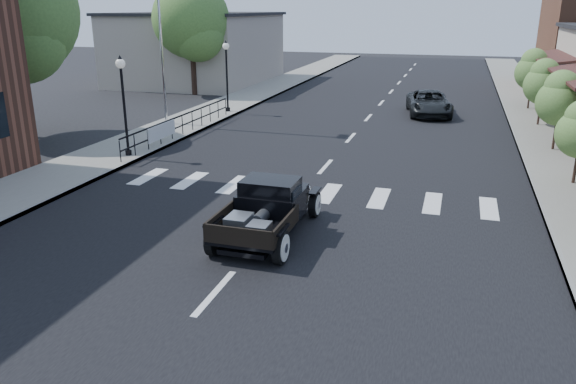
# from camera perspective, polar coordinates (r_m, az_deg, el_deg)

# --- Properties ---
(ground) EXTENTS (120.00, 120.00, 0.00)m
(ground) POSITION_cam_1_polar(r_m,az_deg,el_deg) (14.34, -2.59, -4.78)
(ground) COLOR black
(ground) RESTS_ON ground
(road) EXTENTS (14.00, 80.00, 0.02)m
(road) POSITION_cam_1_polar(r_m,az_deg,el_deg) (28.35, 7.52, 6.75)
(road) COLOR black
(road) RESTS_ON ground
(road_markings) EXTENTS (12.00, 60.00, 0.06)m
(road_markings) POSITION_cam_1_polar(r_m,az_deg,el_deg) (23.54, 5.48, 4.42)
(road_markings) COLOR silver
(road_markings) RESTS_ON ground
(sidewalk_left) EXTENTS (3.00, 80.00, 0.15)m
(sidewalk_left) POSITION_cam_1_polar(r_m,az_deg,el_deg) (30.82, -8.39, 7.76)
(sidewalk_left) COLOR gray
(sidewalk_left) RESTS_ON ground
(sidewalk_right) EXTENTS (3.00, 80.00, 0.15)m
(sidewalk_right) POSITION_cam_1_polar(r_m,az_deg,el_deg) (28.28, 24.82, 5.32)
(sidewalk_right) COLOR gray
(sidewalk_right) RESTS_ON ground
(low_building_left) EXTENTS (10.00, 12.00, 5.00)m
(low_building_left) POSITION_cam_1_polar(r_m,az_deg,el_deg) (44.96, -9.14, 14.12)
(low_building_left) COLOR #ADA091
(low_building_left) RESTS_ON ground
(railing) EXTENTS (0.08, 10.00, 1.00)m
(railing) POSITION_cam_1_polar(r_m,az_deg,el_deg) (25.79, -10.69, 6.89)
(railing) COLOR black
(railing) RESTS_ON sidewalk_left
(banner) EXTENTS (0.04, 2.20, 0.60)m
(banner) POSITION_cam_1_polar(r_m,az_deg,el_deg) (24.08, -12.65, 5.47)
(banner) COLOR silver
(banner) RESTS_ON sidewalk_left
(lamp_post_b) EXTENTS (0.36, 0.36, 3.77)m
(lamp_post_b) POSITION_cam_1_polar(r_m,az_deg,el_deg) (22.29, -16.30, 8.34)
(lamp_post_b) COLOR black
(lamp_post_b) RESTS_ON sidewalk_left
(lamp_post_c) EXTENTS (0.36, 0.36, 3.77)m
(lamp_post_c) POSITION_cam_1_polar(r_m,az_deg,el_deg) (31.07, -6.23, 11.60)
(lamp_post_c) COLOR black
(lamp_post_c) RESTS_ON sidewalk_left
(flagpole) EXTENTS (0.12, 0.12, 11.45)m
(flagpole) POSITION_cam_1_polar(r_m,az_deg,el_deg) (27.97, -13.04, 18.40)
(flagpole) COLOR silver
(flagpole) RESTS_ON sidewalk_left
(big_tree_near) EXTENTS (5.62, 5.62, 8.26)m
(big_tree_near) POSITION_cam_1_polar(r_m,az_deg,el_deg) (27.55, -25.99, 13.44)
(big_tree_near) COLOR #466D2E
(big_tree_near) RESTS_ON ground
(big_tree_far) EXTENTS (4.99, 4.99, 7.33)m
(big_tree_far) POSITION_cam_1_polar(r_m,az_deg,el_deg) (38.41, -9.73, 15.16)
(big_tree_far) COLOR #466D2E
(big_tree_far) RESTS_ON ground
(small_tree_c) EXTENTS (1.82, 1.82, 3.03)m
(small_tree_c) POSITION_cam_1_polar(r_m,az_deg,el_deg) (24.83, 25.75, 7.36)
(small_tree_c) COLOR #4C7133
(small_tree_c) RESTS_ON sidewalk_right
(small_tree_d) EXTENTS (1.83, 1.83, 3.05)m
(small_tree_d) POSITION_cam_1_polar(r_m,az_deg,el_deg) (29.91, 24.40, 9.13)
(small_tree_d) COLOR #4C7133
(small_tree_d) RESTS_ON sidewalk_right
(small_tree_e) EXTENTS (1.91, 1.91, 3.19)m
(small_tree_e) POSITION_cam_1_polar(r_m,az_deg,el_deg) (34.62, 23.50, 10.41)
(small_tree_e) COLOR #4C7133
(small_tree_e) RESTS_ON sidewalk_right
(hotrod_pickup) EXTENTS (2.06, 4.34, 1.50)m
(hotrod_pickup) POSITION_cam_1_polar(r_m,az_deg,el_deg) (14.27, -2.05, -1.66)
(hotrod_pickup) COLOR black
(hotrod_pickup) RESTS_ON ground
(second_car) EXTENTS (2.87, 4.94, 1.29)m
(second_car) POSITION_cam_1_polar(r_m,az_deg,el_deg) (31.64, 14.12, 8.73)
(second_car) COLOR black
(second_car) RESTS_ON ground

